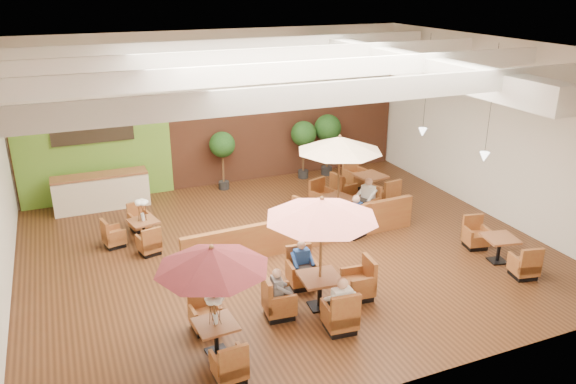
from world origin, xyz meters
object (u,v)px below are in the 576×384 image
topiary_2 (328,130)px  diner_2 (279,287)px  table_0 (213,272)px  booth_divider (306,231)px  table_3 (136,229)px  table_2 (339,164)px  diner_4 (367,194)px  diner_0 (341,299)px  table_1 (321,234)px  diner_1 (302,259)px  service_counter (101,192)px  topiary_0 (222,147)px  topiary_1 (304,136)px  diner_3 (354,211)px  table_4 (499,250)px  table_5 (362,188)px

topiary_2 → diner_2: 9.93m
table_0 → topiary_2: (6.97, 9.06, -0.10)m
booth_divider → table_3: (-4.33, 2.14, -0.05)m
table_2 → diner_4: (1.03, 0.00, -1.12)m
booth_divider → diner_0: (-0.96, -3.92, 0.28)m
table_1 → diner_1: size_ratio=3.67×
booth_divider → topiary_2: 6.49m
service_counter → topiary_0: topiary_0 is taller
service_counter → table_0: (1.35, -8.86, 1.27)m
topiary_1 → diner_3: topiary_1 is taller
service_counter → table_0: 9.06m
table_2 → topiary_0: 4.85m
table_3 → diner_0: table_3 is taller
service_counter → table_4: service_counter is taller
table_1 → table_5: (4.30, 5.57, -1.48)m
table_4 → booth_divider: bearing=159.8°
diner_1 → diner_3: size_ratio=0.92×
table_4 → topiary_2: topiary_2 is taller
table_2 → topiary_2: 4.53m
table_4 → diner_2: size_ratio=3.37×
topiary_2 → diner_4: bearing=-99.2°
table_0 → table_4: 8.22m
diner_1 → table_2: bearing=-126.9°
topiary_0 → diner_3: topiary_0 is taller
table_4 → topiary_1: bearing=115.9°
table_0 → diner_3: (5.26, 3.84, -1.09)m
topiary_1 → diner_4: topiary_1 is taller
diner_1 → diner_4: 4.79m
table_4 → table_5: size_ratio=0.88×
table_2 → diner_1: bearing=-149.8°
table_4 → diner_1: bearing=-177.2°
table_4 → table_1: bearing=-166.6°
service_counter → topiary_1: (7.33, 0.20, 1.05)m
table_2 → topiary_1: table_2 is taller
booth_divider → table_4: (4.41, -2.75, -0.15)m
booth_divider → table_5: table_5 is taller
topiary_2 → diner_2: topiary_2 is taller
table_2 → table_4: size_ratio=1.16×
booth_divider → table_3: size_ratio=3.05×
table_3 → table_5: size_ratio=0.81×
service_counter → diner_1: size_ratio=4.01×
table_3 → booth_divider: bearing=-39.2°
table_0 → table_5: size_ratio=0.85×
table_4 → diner_4: size_ratio=3.00×
table_2 → topiary_0: bearing=99.9°
diner_2 → topiary_1: bearing=158.9°
diner_2 → service_counter: bearing=-153.3°
table_0 → table_4: table_0 is taller
table_1 → diner_3: 4.19m
topiary_0 → diner_1: bearing=-91.5°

